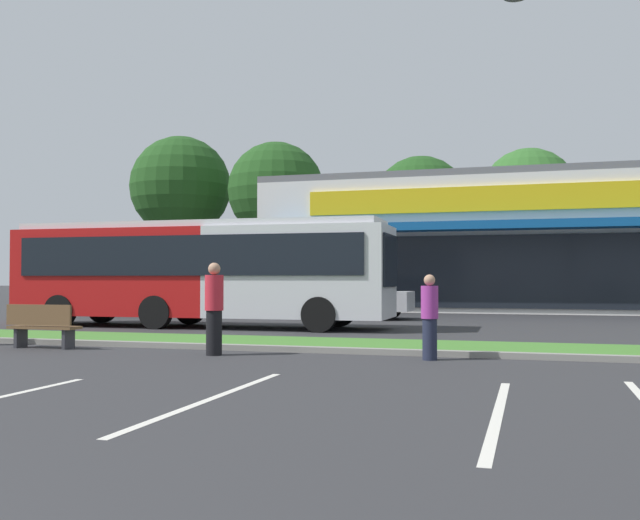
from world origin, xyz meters
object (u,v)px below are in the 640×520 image
car_0 (136,298)px  car_1 (353,298)px  pedestrian_near_bench (430,317)px  pedestrian_by_pole (214,309)px  city_bus (200,270)px  bus_stop_bench (42,325)px

car_0 → car_1: (8.88, 0.40, 0.07)m
pedestrian_near_bench → pedestrian_by_pole: 4.21m
car_0 → pedestrian_near_bench: 18.20m
car_1 → pedestrian_by_pole: 13.02m
city_bus → pedestrian_by_pole: size_ratio=6.59×
car_1 → bus_stop_bench: bearing=73.8°
bus_stop_bench → car_0: 13.46m
car_0 → pedestrian_near_bench: size_ratio=2.60×
city_bus → pedestrian_near_bench: (8.08, -6.97, -0.97)m
car_0 → pedestrian_by_pole: size_ratio=2.26×
city_bus → car_0: (-5.40, 5.27, -1.04)m
city_bus → pedestrian_near_bench: city_bus is taller
car_0 → pedestrian_by_pole: 15.66m
city_bus → car_1: city_bus is taller
city_bus → car_0: size_ratio=2.91×
bus_stop_bench → pedestrian_near_bench: 8.33m
bus_stop_bench → pedestrian_near_bench: bearing=-178.7°
city_bus → car_0: 7.62m
car_1 → pedestrian_near_bench: (4.60, -12.64, 0.00)m
bus_stop_bench → pedestrian_by_pole: size_ratio=0.88×
car_1 → pedestrian_near_bench: pedestrian_near_bench is taller
bus_stop_bench → car_0: size_ratio=0.39×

